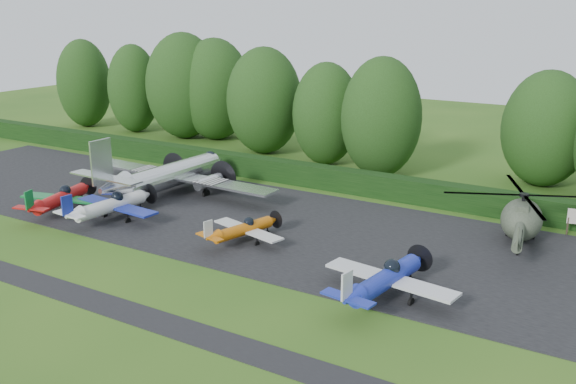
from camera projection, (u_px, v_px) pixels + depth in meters
The scene contains 19 objects.
ground at pixel (133, 256), 42.26m from camera, with size 160.00×160.00×0.00m, color #295518.
apron at pixel (224, 215), 50.48m from camera, with size 70.00×18.00×0.01m, color black.
taxiway_verge at pixel (60, 290), 37.32m from camera, with size 70.00×2.00×0.00m, color black.
hedgerow at pixel (294, 183), 59.53m from camera, with size 90.00×1.60×2.00m, color black.
transport_plane at pixel (169, 175), 55.32m from camera, with size 19.95×15.30×6.39m.
light_plane_red at pixel (61, 198), 50.83m from camera, with size 7.49×7.88×2.88m.
light_plane_white at pixel (111, 205), 48.89m from camera, with size 7.78×8.18×2.99m.
light_plane_orange at pixel (243, 229), 44.46m from camera, with size 6.17×6.48×2.37m.
light_plane_blue at pixel (386, 279), 35.72m from camera, with size 7.97×8.38×3.06m.
helicopter at pixel (522, 216), 44.39m from camera, with size 10.81×12.66×3.48m.
tree_0 at pixel (134, 89), 81.82m from camera, with size 6.49×6.49×11.20m.
tree_2 at pixel (184, 86), 77.86m from camera, with size 9.13×9.13×12.83m.
tree_4 at pixel (326, 114), 65.19m from camera, with size 6.88×6.88×10.48m.
tree_5 at pixel (546, 129), 57.38m from camera, with size 7.81×7.81×10.51m.
tree_6 at pixel (381, 118), 60.36m from camera, with size 7.61×7.61×11.43m.
tree_7 at pixel (264, 101), 69.94m from camera, with size 8.25×8.25×11.66m.
tree_8 at pixel (221, 102), 78.80m from camera, with size 6.83×6.83×8.91m.
tree_9 at pixel (84, 83), 85.45m from camera, with size 7.03×7.03×11.61m.
tree_11 at pixel (215, 89), 77.15m from camera, with size 8.75×8.75×12.20m.
Camera 1 is at (29.02, -28.46, 16.02)m, focal length 40.00 mm.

